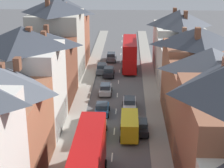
% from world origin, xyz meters
% --- Properties ---
extents(pavement_left, '(2.20, 104.00, 0.14)m').
position_xyz_m(pavement_left, '(-5.10, 38.00, 0.07)').
color(pavement_left, gray).
rests_on(pavement_left, ground).
extents(pavement_right, '(2.20, 104.00, 0.14)m').
position_xyz_m(pavement_right, '(5.10, 38.00, 0.07)').
color(pavement_right, gray).
rests_on(pavement_right, ground).
extents(centre_line_dashes, '(0.14, 97.80, 0.01)m').
position_xyz_m(centre_line_dashes, '(0.00, 36.00, 0.01)').
color(centre_line_dashes, silver).
rests_on(centre_line_dashes, ground).
extents(terrace_row_left, '(8.00, 74.46, 13.62)m').
position_xyz_m(terrace_row_left, '(-10.18, 26.27, 5.95)').
color(terrace_row_left, '#935138').
rests_on(terrace_row_left, ground).
extents(terrace_row_right, '(8.00, 73.43, 12.31)m').
position_xyz_m(terrace_row_right, '(10.18, 22.96, 5.41)').
color(terrace_row_right, '#935138').
rests_on(terrace_row_right, ground).
extents(double_decker_bus_lead, '(2.74, 10.80, 5.30)m').
position_xyz_m(double_decker_bus_lead, '(1.79, 55.89, 2.82)').
color(double_decker_bus_lead, '#B70F0F').
rests_on(double_decker_bus_lead, ground).
extents(double_decker_bus_far_approaching, '(2.74, 10.80, 5.30)m').
position_xyz_m(double_decker_bus_far_approaching, '(-1.81, 18.44, 2.82)').
color(double_decker_bus_far_approaching, '#B70F0F').
rests_on(double_decker_bus_far_approaching, ground).
extents(car_near_blue, '(1.90, 3.94, 1.62)m').
position_xyz_m(car_near_blue, '(3.10, 29.76, 0.81)').
color(car_near_blue, black).
rests_on(car_near_blue, ground).
extents(car_near_silver, '(1.90, 4.36, 1.65)m').
position_xyz_m(car_near_silver, '(-1.80, 28.81, 0.83)').
color(car_near_silver, silver).
rests_on(car_near_silver, ground).
extents(car_parked_left_a, '(1.90, 3.84, 1.59)m').
position_xyz_m(car_parked_left_a, '(-1.80, 34.90, 0.80)').
color(car_parked_left_a, '#236093').
rests_on(car_parked_left_a, ground).
extents(car_mid_black, '(1.90, 4.37, 1.64)m').
position_xyz_m(car_mid_black, '(-1.80, 60.76, 0.83)').
color(car_mid_black, '#4C515B').
rests_on(car_mid_black, ground).
extents(car_parked_left_b, '(1.90, 4.49, 1.69)m').
position_xyz_m(car_parked_left_b, '(-3.10, 52.94, 0.85)').
color(car_parked_left_b, '#4C515B').
rests_on(car_parked_left_b, ground).
extents(car_mid_white, '(1.90, 3.94, 1.59)m').
position_xyz_m(car_mid_white, '(-1.80, 42.41, 0.80)').
color(car_mid_white, '#B7BABF').
rests_on(car_mid_white, ground).
extents(car_far_grey, '(1.90, 4.43, 1.62)m').
position_xyz_m(car_far_grey, '(-1.80, 51.08, 0.82)').
color(car_far_grey, black).
rests_on(car_far_grey, ground).
extents(car_parked_right_b, '(1.90, 4.22, 1.69)m').
position_xyz_m(car_parked_right_b, '(1.80, 36.72, 0.85)').
color(car_parked_right_b, silver).
rests_on(car_parked_right_b, ground).
extents(delivery_van, '(2.20, 5.20, 2.41)m').
position_xyz_m(delivery_van, '(1.80, 28.91, 1.34)').
color(delivery_van, yellow).
rests_on(delivery_van, ground).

